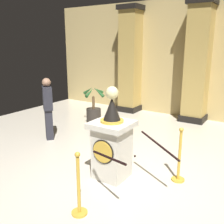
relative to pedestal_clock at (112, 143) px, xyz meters
name	(u,v)px	position (x,y,z in m)	size (l,w,h in m)	color
ground_plane	(123,178)	(0.20, 0.05, -0.67)	(11.50, 11.50, 0.00)	beige
back_wall	(201,60)	(0.20, 4.94, 1.25)	(11.50, 0.16, 3.86)	tan
pedestal_clock	(112,143)	(0.00, 0.00, 0.00)	(0.70, 0.70, 1.72)	beige
stanchion_near	(79,193)	(0.20, -1.18, -0.33)	(0.24, 0.24, 0.98)	gold
stanchion_far	(179,163)	(1.09, 0.55, -0.32)	(0.24, 0.24, 1.02)	gold
velvet_rope	(135,151)	(0.65, -0.32, 0.12)	(1.33, 1.34, 0.22)	black
column_left	(130,61)	(-2.18, 4.54, 1.16)	(0.76, 0.76, 3.70)	black
column_centre_rear	(198,63)	(0.20, 4.54, 1.16)	(0.80, 0.80, 3.70)	black
potted_palm_left	(94,112)	(-2.30, 2.49, -0.31)	(0.83, 0.84, 1.19)	#2D2823
bystander_guest	(48,107)	(-2.48, 0.80, 0.17)	(0.42, 0.40, 1.60)	#26262D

